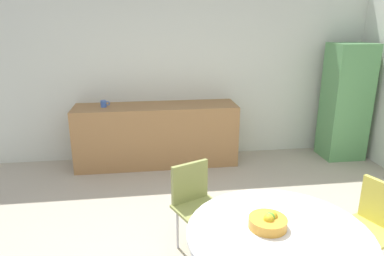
# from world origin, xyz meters

# --- Properties ---
(wall_back) EXTENTS (6.00, 0.10, 2.60)m
(wall_back) POSITION_xyz_m (0.00, 3.00, 1.30)
(wall_back) COLOR silver
(wall_back) RESTS_ON ground_plane
(counter_block) EXTENTS (2.36, 0.60, 0.90)m
(counter_block) POSITION_xyz_m (-0.35, 2.65, 0.45)
(counter_block) COLOR #9E7042
(counter_block) RESTS_ON ground_plane
(locker_cabinet) EXTENTS (0.60, 0.50, 1.77)m
(locker_cabinet) POSITION_xyz_m (2.55, 2.55, 0.88)
(locker_cabinet) COLOR #599959
(locker_cabinet) RESTS_ON ground_plane
(round_table) EXTENTS (1.24, 1.24, 0.74)m
(round_table) POSITION_xyz_m (0.36, -0.39, 0.62)
(round_table) COLOR silver
(round_table) RESTS_ON ground_plane
(chair_yellow) EXTENTS (0.54, 0.54, 0.83)m
(chair_yellow) POSITION_xyz_m (1.33, -0.02, 0.52)
(chair_yellow) COLOR silver
(chair_yellow) RESTS_ON ground_plane
(chair_olive) EXTENTS (0.56, 0.56, 0.83)m
(chair_olive) POSITION_xyz_m (-0.07, 0.55, 0.52)
(chair_olive) COLOR silver
(chair_olive) RESTS_ON ground_plane
(fruit_bowl) EXTENTS (0.26, 0.26, 0.11)m
(fruit_bowl) POSITION_xyz_m (0.31, -0.32, 0.78)
(fruit_bowl) COLOR gold
(fruit_bowl) RESTS_ON round_table
(mug_white) EXTENTS (0.13, 0.08, 0.09)m
(mug_white) POSITION_xyz_m (-1.08, 2.65, 0.95)
(mug_white) COLOR #3F66BF
(mug_white) RESTS_ON counter_block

